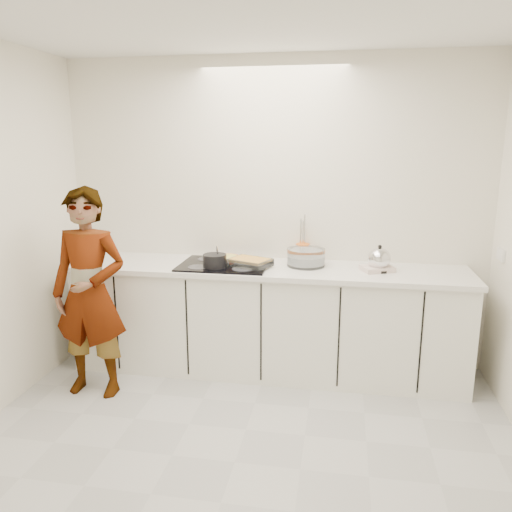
% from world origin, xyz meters
% --- Properties ---
extents(floor, '(3.60, 3.20, 0.00)m').
position_xyz_m(floor, '(0.00, 0.00, 0.00)').
color(floor, '#BDBCBA').
rests_on(floor, ground).
extents(wall_back, '(3.60, 0.00, 2.60)m').
position_xyz_m(wall_back, '(0.00, 1.60, 1.30)').
color(wall_back, white).
rests_on(wall_back, ground).
extents(wall_front, '(3.60, 0.00, 2.60)m').
position_xyz_m(wall_front, '(0.00, -1.60, 1.30)').
color(wall_front, white).
rests_on(wall_front, ground).
extents(base_cabinets, '(3.20, 0.58, 0.87)m').
position_xyz_m(base_cabinets, '(0.00, 1.28, 0.43)').
color(base_cabinets, white).
rests_on(base_cabinets, floor).
extents(countertop, '(3.24, 0.64, 0.04)m').
position_xyz_m(countertop, '(0.00, 1.28, 0.89)').
color(countertop, white).
rests_on(countertop, base_cabinets).
extents(hob, '(0.72, 0.54, 0.01)m').
position_xyz_m(hob, '(-0.35, 1.26, 0.92)').
color(hob, black).
rests_on(hob, countertop).
extents(tart_dish, '(0.28, 0.28, 0.04)m').
position_xyz_m(tart_dish, '(-0.37, 1.36, 0.95)').
color(tart_dish, '#BE431E').
rests_on(tart_dish, hob).
extents(saucepan, '(0.23, 0.23, 0.18)m').
position_xyz_m(saucepan, '(-0.40, 1.14, 0.98)').
color(saucepan, black).
rests_on(saucepan, hob).
extents(baking_dish, '(0.38, 0.34, 0.06)m').
position_xyz_m(baking_dish, '(-0.13, 1.22, 0.96)').
color(baking_dish, silver).
rests_on(baking_dish, hob).
extents(mixing_bowl, '(0.38, 0.38, 0.14)m').
position_xyz_m(mixing_bowl, '(0.31, 1.36, 0.98)').
color(mixing_bowl, silver).
rests_on(mixing_bowl, countertop).
extents(tea_towel, '(0.29, 0.25, 0.04)m').
position_xyz_m(tea_towel, '(0.88, 1.29, 0.93)').
color(tea_towel, white).
rests_on(tea_towel, countertop).
extents(kettle, '(0.21, 0.21, 0.21)m').
position_xyz_m(kettle, '(0.89, 1.30, 1.00)').
color(kettle, black).
rests_on(kettle, countertop).
extents(utensil_crock, '(0.14, 0.14, 0.15)m').
position_xyz_m(utensil_crock, '(0.27, 1.54, 0.98)').
color(utensil_crock, orange).
rests_on(utensil_crock, countertop).
extents(cook, '(0.58, 0.38, 1.59)m').
position_xyz_m(cook, '(-1.26, 0.70, 0.80)').
color(cook, white).
rests_on(cook, floor).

